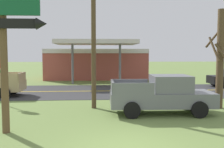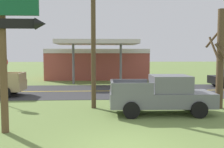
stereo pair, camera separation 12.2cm
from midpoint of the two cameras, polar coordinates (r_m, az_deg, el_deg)
road_asphalt at (r=21.17m, az=-0.59°, el=-3.77°), size 140.00×8.00×0.02m
road_centre_line at (r=21.16m, az=-0.59°, el=-3.74°), size 126.00×0.20×0.01m
motel_sign at (r=10.66m, az=-22.80°, el=13.30°), size 3.10×0.54×6.87m
stop_sign at (r=16.79m, az=-22.97°, el=0.63°), size 0.80×0.08×2.95m
utility_pole at (r=14.59m, az=-3.91°, el=13.20°), size 2.18×0.26×9.83m
bare_tree at (r=15.58m, az=23.01°, el=3.50°), size 1.82×1.83×5.97m
gas_station at (r=31.92m, az=-3.16°, el=2.50°), size 12.00×11.50×4.40m
pickup_grey_parked_on_lawn at (r=13.46m, az=11.27°, el=-4.53°), size 5.25×2.34×1.96m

